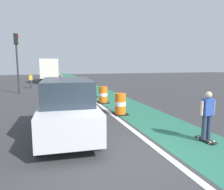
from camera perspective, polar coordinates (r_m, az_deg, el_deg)
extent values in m
plane|color=#38383A|center=(6.14, 6.11, -16.43)|extent=(100.00, 100.00, 0.00)
cube|color=#286B51|center=(17.91, -1.91, 0.11)|extent=(2.50, 80.00, 0.01)
cube|color=silver|center=(17.59, -6.64, -0.09)|extent=(0.20, 80.00, 0.01)
cube|color=black|center=(7.89, 23.87, -10.89)|extent=(0.25, 0.81, 0.02)
cylinder|color=silver|center=(8.02, 22.17, -10.56)|extent=(0.04, 0.11, 0.11)
cylinder|color=silver|center=(8.12, 22.99, -10.38)|extent=(0.04, 0.11, 0.11)
cylinder|color=silver|center=(7.67, 24.79, -11.60)|extent=(0.04, 0.11, 0.11)
cylinder|color=silver|center=(7.77, 25.62, -11.39)|extent=(0.04, 0.11, 0.11)
cylinder|color=#2D3851|center=(7.70, 23.51, -8.05)|extent=(0.15, 0.15, 0.82)
cylinder|color=#2D3851|center=(7.83, 24.59, -7.84)|extent=(0.15, 0.15, 0.82)
cube|color=#2D4CA5|center=(7.61, 24.36, -2.94)|extent=(0.37, 0.24, 0.56)
cylinder|color=beige|center=(7.45, 23.01, -3.30)|extent=(0.09, 0.09, 0.48)
cylinder|color=beige|center=(7.78, 25.63, -2.99)|extent=(0.09, 0.09, 0.48)
sphere|color=beige|center=(7.54, 24.54, 0.05)|extent=(0.22, 0.22, 0.22)
cube|color=silver|center=(7.75, -11.89, -5.12)|extent=(2.09, 4.69, 0.90)
cube|color=#232D38|center=(7.60, -12.09, 1.13)|extent=(1.77, 2.94, 0.80)
cylinder|color=black|center=(9.25, -17.25, -5.98)|extent=(0.32, 0.69, 0.68)
cylinder|color=black|center=(9.29, -7.06, -5.60)|extent=(0.32, 0.69, 0.68)
cylinder|color=black|center=(6.53, -18.66, -12.07)|extent=(0.32, 0.69, 0.68)
cylinder|color=black|center=(6.59, -4.01, -11.46)|extent=(0.32, 0.69, 0.68)
cylinder|color=orange|center=(10.89, 2.26, -3.96)|extent=(0.56, 0.56, 0.42)
cylinder|color=white|center=(10.82, 2.27, -2.33)|extent=(0.57, 0.57, 0.21)
cylinder|color=orange|center=(10.77, 2.28, -0.68)|extent=(0.56, 0.56, 0.42)
cube|color=black|center=(10.94, 2.26, -5.14)|extent=(0.73, 0.73, 0.04)
cylinder|color=orange|center=(14.11, -2.38, -1.12)|extent=(0.56, 0.56, 0.42)
cylinder|color=white|center=(14.06, -2.39, 0.15)|extent=(0.57, 0.57, 0.21)
cylinder|color=orange|center=(14.02, -2.40, 1.42)|extent=(0.56, 0.56, 0.42)
cube|color=black|center=(14.15, -2.38, -2.04)|extent=(0.73, 0.73, 0.04)
cylinder|color=orange|center=(16.63, -5.27, 0.30)|extent=(0.56, 0.56, 0.42)
cylinder|color=white|center=(16.59, -5.29, 1.37)|extent=(0.57, 0.57, 0.21)
cylinder|color=orange|center=(16.56, -5.30, 2.46)|extent=(0.56, 0.56, 0.42)
cube|color=black|center=(16.67, -5.26, -0.49)|extent=(0.73, 0.73, 0.04)
cube|color=silver|center=(30.82, -16.34, 6.92)|extent=(2.58, 5.71, 2.50)
cube|color=#19478C|center=(34.68, -16.09, 6.31)|extent=(2.29, 2.01, 2.10)
cylinder|color=black|center=(34.58, -17.74, 4.49)|extent=(0.35, 0.97, 0.96)
cylinder|color=black|center=(34.51, -14.31, 4.62)|extent=(0.35, 0.97, 0.96)
cylinder|color=black|center=(29.55, -18.32, 3.87)|extent=(0.35, 0.97, 0.96)
cylinder|color=black|center=(29.47, -14.32, 4.03)|extent=(0.35, 0.97, 0.96)
cylinder|color=#2D2D2D|center=(20.02, -24.02, 6.29)|extent=(0.14, 0.14, 4.20)
cube|color=black|center=(20.13, -24.46, 13.55)|extent=(0.32, 0.32, 0.90)
sphere|color=red|center=(20.14, -24.01, 14.32)|extent=(0.16, 0.16, 0.16)
sphere|color=green|center=(20.08, -23.92, 12.85)|extent=(0.16, 0.16, 0.16)
cylinder|color=#33333D|center=(24.12, -20.92, 2.71)|extent=(0.20, 0.20, 0.86)
cube|color=gold|center=(24.07, -21.01, 4.37)|extent=(0.34, 0.20, 0.54)
sphere|color=#9E7051|center=(24.05, -21.06, 5.27)|extent=(0.20, 0.20, 0.20)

